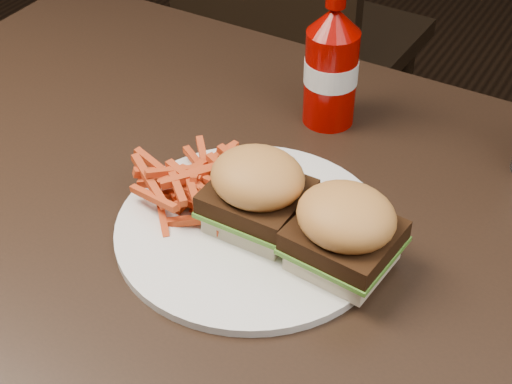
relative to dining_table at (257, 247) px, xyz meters
The scene contains 7 objects.
dining_table is the anchor object (origin of this frame).
chair_far 1.06m from the dining_table, 113.64° to the left, with size 0.46×0.46×0.04m, color black.
plate 0.03m from the dining_table, 163.91° to the right, with size 0.30×0.30×0.01m, color white.
sandwich_half_a 0.04m from the dining_table, 110.51° to the left, with size 0.09×0.08×0.02m, color beige.
sandwich_half_b 0.11m from the dining_table, ahead, with size 0.09×0.08×0.02m, color beige.
fries_pile 0.10m from the dining_table, behind, with size 0.11×0.11×0.05m, color red, non-canonical shape.
ketchup_bottle 0.25m from the dining_table, 97.35° to the left, with size 0.07×0.07×0.13m, color #890300.
Camera 1 is at (0.32, -0.55, 1.33)m, focal length 55.00 mm.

